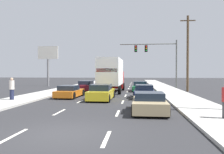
{
  "coord_description": "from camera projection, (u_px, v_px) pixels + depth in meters",
  "views": [
    {
      "loc": [
        2.71,
        -8.34,
        2.3
      ],
      "look_at": [
        0.7,
        10.99,
        1.93
      ],
      "focal_mm": 36.62,
      "sensor_mm": 36.0,
      "label": 1
    }
  ],
  "objects": [
    {
      "name": "car_tan",
      "position": [
        149.0,
        103.0,
        13.21
      ],
      "size": [
        2.01,
        4.1,
        1.16
      ],
      "color": "tan",
      "rests_on": "ground_plane"
    },
    {
      "name": "car_yellow",
      "position": [
        101.0,
        93.0,
        19.35
      ],
      "size": [
        1.92,
        4.7,
        1.32
      ],
      "color": "yellow",
      "rests_on": "ground_plane"
    },
    {
      "name": "utility_pole_mid",
      "position": [
        188.0,
        53.0,
        27.82
      ],
      "size": [
        1.8,
        0.28,
        9.24
      ],
      "color": "brown",
      "rests_on": "ground_plane"
    },
    {
      "name": "car_green",
      "position": [
        140.0,
        87.0,
        28.39
      ],
      "size": [
        2.01,
        4.67,
        1.23
      ],
      "color": "#196B38",
      "rests_on": "ground_plane"
    },
    {
      "name": "lane_markings",
      "position": [
        114.0,
        91.0,
        28.0
      ],
      "size": [
        3.54,
        52.0,
        0.01
      ],
      "color": "silver",
      "rests_on": "ground_plane"
    },
    {
      "name": "ground_plane",
      "position": [
        117.0,
        88.0,
        33.48
      ],
      "size": [
        140.0,
        140.0,
        0.0
      ],
      "primitive_type": "plane",
      "color": "#2B2B2D"
    },
    {
      "name": "traffic_signal_mast",
      "position": [
        153.0,
        53.0,
        33.39
      ],
      "size": [
        8.3,
        0.69,
        7.04
      ],
      "color": "#595B56",
      "rests_on": "ground_plane"
    },
    {
      "name": "pedestrian_near_corner",
      "position": [
        12.0,
        89.0,
        18.2
      ],
      "size": [
        0.38,
        0.38,
        1.76
      ],
      "color": "#1E233F",
      "rests_on": "sidewalk_left"
    },
    {
      "name": "car_navy",
      "position": [
        144.0,
        92.0,
        20.67
      ],
      "size": [
        1.94,
        4.24,
        1.2
      ],
      "color": "#141E4C",
      "rests_on": "ground_plane"
    },
    {
      "name": "car_maroon",
      "position": [
        86.0,
        86.0,
        29.11
      ],
      "size": [
        1.83,
        4.69,
        1.27
      ],
      "color": "maroon",
      "rests_on": "ground_plane"
    },
    {
      "name": "sidewalk_right",
      "position": [
        169.0,
        91.0,
        27.8
      ],
      "size": [
        3.12,
        80.0,
        0.14
      ],
      "primitive_type": "cube",
      "color": "#B2AFA8",
      "rests_on": "ground_plane"
    },
    {
      "name": "box_truck",
      "position": [
        112.0,
        74.0,
        26.38
      ],
      "size": [
        2.62,
        8.49,
        3.85
      ],
      "color": "white",
      "rests_on": "ground_plane"
    },
    {
      "name": "roadside_billboard",
      "position": [
        48.0,
        58.0,
        38.89
      ],
      "size": [
        3.51,
        0.36,
        6.81
      ],
      "color": "slate",
      "rests_on": "ground_plane"
    },
    {
      "name": "sidewalk_left",
      "position": [
        61.0,
        90.0,
        29.21
      ],
      "size": [
        3.12,
        80.0,
        0.14
      ],
      "primitive_type": "cube",
      "color": "#B2AFA8",
      "rests_on": "ground_plane"
    },
    {
      "name": "car_orange",
      "position": [
        70.0,
        92.0,
        21.13
      ],
      "size": [
        1.96,
        4.15,
        1.13
      ],
      "color": "orange",
      "rests_on": "ground_plane"
    }
  ]
}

